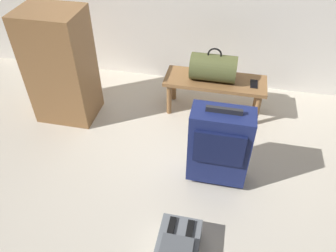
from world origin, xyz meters
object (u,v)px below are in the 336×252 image
Objects in this scene: backpack_grey at (178,247)px; suitcase_upright_navy at (219,146)px; duffel_bag_olive at (213,68)px; bench at (215,84)px; cell_phone at (254,84)px; side_cabinet at (61,67)px.

suitcase_upright_navy is at bearing 76.13° from backpack_grey.
duffel_bag_olive reaches higher than backpack_grey.
backpack_grey is (-0.06, -1.66, -0.23)m from bench.
duffel_bag_olive is 0.94m from suitcase_upright_navy.
bench is 1.34× the size of suitcase_upright_navy.
cell_phone is 0.13× the size of side_cabinet.
suitcase_upright_navy reaches higher than cell_phone.
cell_phone is (0.37, -0.01, 0.06)m from bench.
bench is 0.91× the size of side_cabinet.
cell_phone is at bearing -1.19° from bench.
duffel_bag_olive is at bearing 89.03° from backpack_grey.
cell_phone reaches higher than bench.
side_cabinet is (-1.45, -0.34, 0.22)m from bench.
bench is at bearing 97.55° from suitcase_upright_navy.
bench is 2.63× the size of backpack_grey.
duffel_bag_olive is at bearing 99.53° from suitcase_upright_navy.
cell_phone is 1.86m from side_cabinet.
cell_phone is at bearing 75.32° from backpack_grey.
side_cabinet is (-1.39, 1.32, 0.46)m from backpack_grey.
bench is 0.38m from cell_phone.
duffel_bag_olive is 0.42m from cell_phone.
side_cabinet reaches higher than suitcase_upright_navy.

